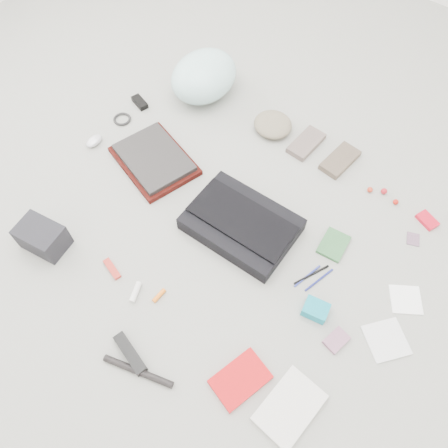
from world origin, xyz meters
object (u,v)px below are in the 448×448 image
Objects in this scene: book_red at (240,379)px; accordion_wallet at (316,310)px; laptop at (154,158)px; messenger_bag at (241,224)px; bike_helmet at (204,76)px; camera_bag at (42,237)px.

book_red is 0.36m from accordion_wallet.
laptop reaches higher than accordion_wallet.
book_red is (0.35, -0.48, -0.03)m from messenger_bag.
laptop is 3.73× the size of accordion_wallet.
bike_helmet is at bearing 118.23° from laptop.
laptop is 0.57m from camera_bag.
camera_bag is (-0.06, -0.57, 0.02)m from laptop.
laptop is at bearing 173.55° from messenger_bag.
camera_bag is (-0.57, -0.52, 0.02)m from messenger_bag.
camera_bag is at bearing -168.79° from accordion_wallet.
laptop is at bearing -75.51° from bike_helmet.
camera_bag is at bearing -85.14° from bike_helmet.
bike_helmet reaches higher than accordion_wallet.
bike_helmet is 3.99× the size of accordion_wallet.
book_red is at bearing -14.92° from laptop.
accordion_wallet is (0.07, 0.36, 0.01)m from book_red.
book_red is (0.96, -1.00, -0.10)m from bike_helmet.
messenger_bag is 1.28× the size of laptop.
bike_helmet is at bearing 82.72° from camera_bag.
laptop is 0.94m from accordion_wallet.
messenger_bag is 0.51m from laptop.
accordion_wallet is (0.42, -0.12, -0.01)m from messenger_bag.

